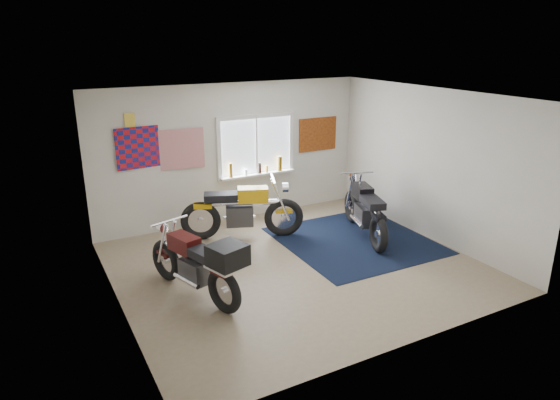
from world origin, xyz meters
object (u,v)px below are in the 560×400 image
navy_rug (355,240)px  black_chrome_bike (365,211)px  maroon_tourer (199,264)px  yellow_triumph (242,212)px

navy_rug → black_chrome_bike: 0.57m
black_chrome_bike → maroon_tourer: (-3.45, -0.77, 0.05)m
navy_rug → maroon_tourer: maroon_tourer is taller
black_chrome_bike → yellow_triumph: bearing=81.9°
yellow_triumph → maroon_tourer: size_ratio=1.08×
black_chrome_bike → maroon_tourer: size_ratio=1.04×
navy_rug → maroon_tourer: 3.27m
yellow_triumph → black_chrome_bike: yellow_triumph is taller
navy_rug → yellow_triumph: (-1.72, 1.11, 0.49)m
yellow_triumph → black_chrome_bike: size_ratio=1.04×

